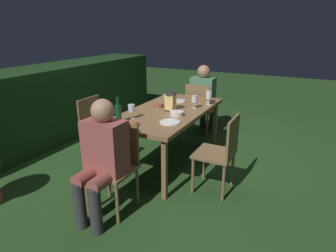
{
  "coord_description": "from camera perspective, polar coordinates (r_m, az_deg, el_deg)",
  "views": [
    {
      "loc": [
        -3.21,
        -1.63,
        1.76
      ],
      "look_at": [
        0.0,
        0.0,
        0.51
      ],
      "focal_mm": 31.26,
      "sensor_mm": 36.0,
      "label": 1
    }
  ],
  "objects": [
    {
      "name": "chair_side_left_a",
      "position": [
        3.18,
        10.27,
        -4.75
      ],
      "size": [
        0.42,
        0.4,
        0.87
      ],
      "color": "brown",
      "rests_on": "ground"
    },
    {
      "name": "bowl_salad",
      "position": [
        3.16,
        -6.97,
        0.44
      ],
      "size": [
        0.12,
        0.12,
        0.05
      ],
      "color": "#9E5138",
      "rests_on": "dining_table"
    },
    {
      "name": "plate_b",
      "position": [
        4.16,
        2.05,
        4.9
      ],
      "size": [
        0.2,
        0.2,
        0.01
      ],
      "primitive_type": "cylinder",
      "color": "white",
      "rests_on": "dining_table"
    },
    {
      "name": "chair_side_right_a",
      "position": [
        3.95,
        -13.6,
        -0.22
      ],
      "size": [
        0.42,
        0.4,
        0.87
      ],
      "color": "brown",
      "rests_on": "ground"
    },
    {
      "name": "hedge_backdrop",
      "position": [
        5.08,
        -21.97,
        4.23
      ],
      "size": [
        4.65,
        0.82,
        1.15
      ],
      "primitive_type": "cube",
      "color": "#193816",
      "rests_on": "ground"
    },
    {
      "name": "green_bottle_on_table",
      "position": [
        3.26,
        -9.69,
        2.47
      ],
      "size": [
        0.07,
        0.07,
        0.29
      ],
      "color": "#144723",
      "rests_on": "dining_table"
    },
    {
      "name": "chair_head_far",
      "position": [
        4.81,
        6.16,
        3.69
      ],
      "size": [
        0.4,
        0.42,
        0.87
      ],
      "color": "brown",
      "rests_on": "ground"
    },
    {
      "name": "wine_glass_c",
      "position": [
        4.0,
        8.01,
        5.74
      ],
      "size": [
        0.08,
        0.08,
        0.17
      ],
      "color": "silver",
      "rests_on": "dining_table"
    },
    {
      "name": "wine_glass_d",
      "position": [
        3.38,
        -7.16,
        3.33
      ],
      "size": [
        0.08,
        0.08,
        0.17
      ],
      "color": "silver",
      "rests_on": "dining_table"
    },
    {
      "name": "bowl_olives",
      "position": [
        4.38,
        0.28,
        5.95
      ],
      "size": [
        0.17,
        0.17,
        0.06
      ],
      "color": "silver",
      "rests_on": "dining_table"
    },
    {
      "name": "wine_glass_a",
      "position": [
        4.11,
        7.92,
        6.11
      ],
      "size": [
        0.08,
        0.08,
        0.17
      ],
      "color": "silver",
      "rests_on": "dining_table"
    },
    {
      "name": "ground_plane",
      "position": [
        4.0,
        0.0,
        -6.91
      ],
      "size": [
        16.0,
        16.0,
        0.0
      ],
      "primitive_type": "plane",
      "color": "#26471E"
    },
    {
      "name": "person_in_green",
      "position": [
        4.95,
        7.04,
        5.91
      ],
      "size": [
        0.48,
        0.38,
        1.15
      ],
      "color": "#4C7A5B",
      "rests_on": "ground"
    },
    {
      "name": "bowl_dip",
      "position": [
        3.86,
        -1.86,
        4.08
      ],
      "size": [
        0.13,
        0.13,
        0.05
      ],
      "color": "#9E5138",
      "rests_on": "dining_table"
    },
    {
      "name": "person_in_rust",
      "position": [
        2.72,
        -12.87,
        -5.66
      ],
      "size": [
        0.48,
        0.38,
        1.15
      ],
      "color": "#9E4C47",
      "rests_on": "ground"
    },
    {
      "name": "wine_glass_b",
      "position": [
        3.8,
        5.19,
        5.17
      ],
      "size": [
        0.08,
        0.08,
        0.17
      ],
      "color": "silver",
      "rests_on": "dining_table"
    },
    {
      "name": "dining_table",
      "position": [
        3.76,
        0.0,
        2.37
      ],
      "size": [
        1.78,
        0.89,
        0.73
      ],
      "color": "olive",
      "rests_on": "ground"
    },
    {
      "name": "plate_a",
      "position": [
        3.24,
        0.37,
        0.75
      ],
      "size": [
        0.23,
        0.23,
        0.01
      ],
      "primitive_type": "cylinder",
      "color": "white",
      "rests_on": "dining_table"
    },
    {
      "name": "bowl_bread",
      "position": [
        3.49,
        1.7,
        2.47
      ],
      "size": [
        0.16,
        0.16,
        0.06
      ],
      "color": "silver",
      "rests_on": "dining_table"
    },
    {
      "name": "lantern_centerpiece",
      "position": [
        3.68,
        0.51,
        5.25
      ],
      "size": [
        0.15,
        0.15,
        0.27
      ],
      "color": "black",
      "rests_on": "dining_table"
    },
    {
      "name": "chair_head_near",
      "position": [
        2.93,
        -10.22,
        -6.97
      ],
      "size": [
        0.4,
        0.42,
        0.87
      ],
      "color": "brown",
      "rests_on": "ground"
    }
  ]
}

